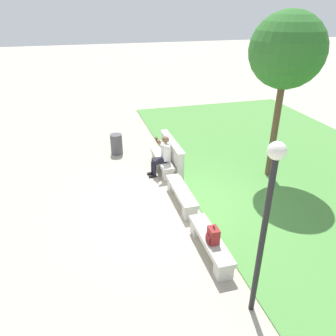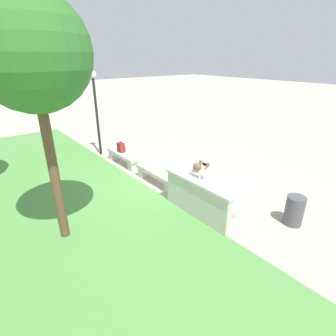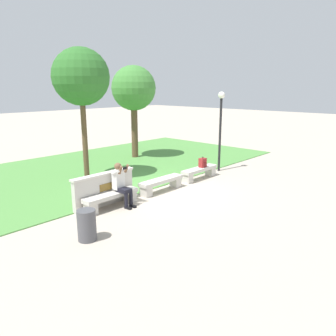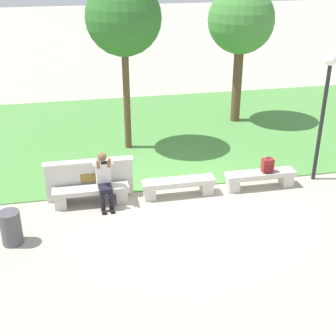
{
  "view_description": "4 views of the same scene",
  "coord_description": "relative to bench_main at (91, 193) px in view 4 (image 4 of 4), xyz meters",
  "views": [
    {
      "loc": [
        7.45,
        -2.43,
        5.09
      ],
      "look_at": [
        -0.66,
        -0.21,
        0.81
      ],
      "focal_mm": 35.0,
      "sensor_mm": 36.0,
      "label": 1
    },
    {
      "loc": [
        -6.22,
        4.5,
        3.83
      ],
      "look_at": [
        -0.56,
        -0.02,
        0.74
      ],
      "focal_mm": 28.0,
      "sensor_mm": 36.0,
      "label": 2
    },
    {
      "loc": [
        -7.8,
        -7.55,
        3.52
      ],
      "look_at": [
        -0.39,
        -0.68,
        1.02
      ],
      "focal_mm": 35.0,
      "sensor_mm": 36.0,
      "label": 3
    },
    {
      "loc": [
        -2.29,
        -10.04,
        5.76
      ],
      "look_at": [
        -0.36,
        -0.45,
        1.02
      ],
      "focal_mm": 50.0,
      "sensor_mm": 36.0,
      "label": 4
    }
  ],
  "objects": [
    {
      "name": "bench_mid",
      "position": [
        4.32,
        0.0,
        0.0
      ],
      "size": [
        1.82,
        0.4,
        0.45
      ],
      "color": "beige",
      "rests_on": "ground"
    },
    {
      "name": "grass_strip",
      "position": [
        2.16,
        4.38,
        -0.28
      ],
      "size": [
        18.15,
        8.0,
        0.03
      ],
      "primitive_type": "cube",
      "color": "#518E42",
      "rests_on": "ground"
    },
    {
      "name": "bench_main",
      "position": [
        0.0,
        0.0,
        0.0
      ],
      "size": [
        1.82,
        0.4,
        0.45
      ],
      "color": "beige",
      "rests_on": "ground"
    },
    {
      "name": "ground_plane",
      "position": [
        2.16,
        0.0,
        -0.3
      ],
      "size": [
        80.0,
        80.0,
        0.0
      ],
      "primitive_type": "plane",
      "color": "#B2A593"
    },
    {
      "name": "backrest_wall_with_plaque",
      "position": [
        0.0,
        0.34,
        0.22
      ],
      "size": [
        2.17,
        0.24,
        1.01
      ],
      "color": "beige",
      "rests_on": "ground"
    },
    {
      "name": "bench_near",
      "position": [
        2.16,
        0.0,
        0.0
      ],
      "size": [
        1.82,
        0.4,
        0.45
      ],
      "color": "beige",
      "rests_on": "ground"
    },
    {
      "name": "person_photographer",
      "position": [
        0.33,
        -0.08,
        0.44
      ],
      "size": [
        0.49,
        0.74,
        1.32
      ],
      "color": "black",
      "rests_on": "ground"
    },
    {
      "name": "lamp_post",
      "position": [
        5.93,
        0.18,
        1.94
      ],
      "size": [
        0.28,
        0.28,
        3.35
      ],
      "color": "black",
      "rests_on": "ground"
    },
    {
      "name": "tree_left_background",
      "position": [
        1.31,
        3.26,
        3.57
      ],
      "size": [
        2.11,
        2.11,
        4.95
      ],
      "color": "brown",
      "rests_on": "ground"
    },
    {
      "name": "trash_bin",
      "position": [
        -1.72,
        -1.31,
        0.08
      ],
      "size": [
        0.44,
        0.44,
        0.75
      ],
      "primitive_type": "cylinder",
      "color": "#4C4C51",
      "rests_on": "ground"
    },
    {
      "name": "tree_behind_wall",
      "position": [
        5.32,
        4.93,
        3.12
      ],
      "size": [
        2.18,
        2.18,
        4.57
      ],
      "color": "brown",
      "rests_on": "ground"
    },
    {
      "name": "backpack",
      "position": [
        4.48,
        -0.03,
        0.33
      ],
      "size": [
        0.28,
        0.24,
        0.43
      ],
      "color": "maroon",
      "rests_on": "bench_mid"
    }
  ]
}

